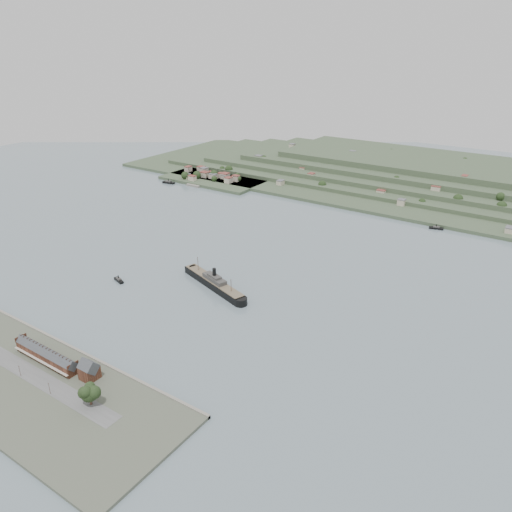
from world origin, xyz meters
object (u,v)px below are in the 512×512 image
Objects in this scene: tugboat at (119,280)px; fig_tree at (89,393)px; gabled_building at (89,370)px; steamship at (212,282)px; terrace_row at (46,355)px.

fig_tree reaches higher than tugboat.
gabled_building is 1.06× the size of tugboat.
steamship is at bearing 28.35° from tugboat.
gabled_building reaches higher than tugboat.
steamship is at bearing 103.47° from fig_tree.
fig_tree is at bearing -11.54° from terrace_row.
fig_tree is (110.81, -119.49, 9.23)m from tugboat.
tugboat is (-72.78, -39.27, -2.54)m from steamship.
tugboat is (-90.74, 103.71, -6.77)m from gabled_building.
tugboat is at bearing 116.30° from terrace_row.
steamship reaches higher than fig_tree.
steamship is 6.48× the size of tugboat.
gabled_building is 0.16× the size of steamship.
fig_tree is (38.02, -158.76, 6.69)m from steamship.
tugboat is 0.94× the size of fig_tree.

